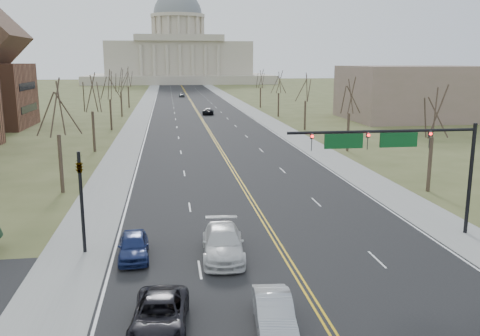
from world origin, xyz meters
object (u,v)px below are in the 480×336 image
object	(u,v)px
car_sb_outer_lead	(160,315)
car_far_nb	(208,111)
signal_mast	(397,148)
car_sb_outer_second	(134,246)
car_sb_inner_second	(223,243)
car_far_sb	(182,95)
car_sb_inner_lead	(274,313)
signal_left	(81,191)

from	to	relation	value
car_sb_outer_lead	car_far_nb	distance (m)	86.48
signal_mast	car_far_nb	distance (m)	76.84
car_sb_outer_second	car_sb_inner_second	bearing A→B (deg)	-8.52
car_sb_inner_second	car_far_sb	world-z (taller)	car_sb_inner_second
car_sb_inner_lead	car_sb_outer_lead	world-z (taller)	car_sb_inner_lead
signal_left	signal_mast	bearing A→B (deg)	-0.00
signal_mast	car_sb_outer_lead	bearing A→B (deg)	-146.62
car_sb_outer_lead	car_far_nb	xyz separation A→B (m)	(8.93, 86.02, -0.02)
signal_left	car_far_nb	bearing A→B (deg)	80.07
signal_left	car_sb_inner_second	distance (m)	8.64
car_sb_outer_lead	car_far_sb	bearing A→B (deg)	92.52
car_sb_inner_lead	car_sb_outer_second	bearing A→B (deg)	130.36
car_sb_inner_lead	car_sb_outer_lead	size ratio (longest dim) A/B	0.89
car_sb_outer_lead	car_far_sb	xyz separation A→B (m)	(5.10, 138.81, 0.03)
signal_mast	car_sb_outer_lead	xyz separation A→B (m)	(-14.49, -9.55, -5.06)
car_sb_outer_lead	signal_left	bearing A→B (deg)	119.65
car_far_nb	car_sb_outer_lead	bearing A→B (deg)	90.13
car_sb_outer_second	signal_left	bearing A→B (deg)	153.39
signal_left	car_far_nb	distance (m)	77.69
car_far_nb	signal_mast	bearing A→B (deg)	100.22
car_sb_outer_second	car_far_sb	size ratio (longest dim) A/B	1.00
signal_mast	car_sb_inner_lead	xyz separation A→B (m)	(-9.78, -10.08, -5.03)
signal_left	car_sb_inner_lead	xyz separation A→B (m)	(9.17, -10.08, -2.98)
car_sb_outer_lead	car_far_sb	world-z (taller)	car_far_sb
car_sb_inner_second	car_sb_outer_second	world-z (taller)	car_sb_inner_second
car_sb_outer_lead	car_far_sb	distance (m)	138.90
car_sb_inner_lead	signal_mast	bearing A→B (deg)	50.70
car_far_sb	car_sb_inner_second	bearing A→B (deg)	-87.62
signal_mast	car_sb_outer_second	world-z (taller)	signal_mast
car_sb_inner_second	car_far_nb	world-z (taller)	car_sb_inner_second
signal_mast	car_sb_outer_second	size ratio (longest dim) A/B	2.89
car_sb_inner_second	car_sb_outer_second	distance (m)	5.07
car_sb_inner_lead	car_far_nb	xyz separation A→B (m)	(4.22, 86.55, -0.05)
car_sb_outer_second	car_far_sb	xyz separation A→B (m)	(6.65, 130.56, -0.00)
signal_left	car_far_sb	world-z (taller)	signal_left
car_sb_inner_lead	car_sb_inner_second	xyz separation A→B (m)	(-1.23, 8.24, 0.10)
car_sb_outer_second	car_far_nb	distance (m)	78.48
signal_mast	car_sb_outer_lead	world-z (taller)	signal_mast
car_far_nb	car_far_sb	distance (m)	52.93
signal_mast	signal_left	xyz separation A→B (m)	(-18.95, 0.00, -2.05)
car_far_nb	car_far_sb	bearing A→B (deg)	-79.79
car_sb_outer_lead	car_sb_outer_second	world-z (taller)	car_sb_outer_second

